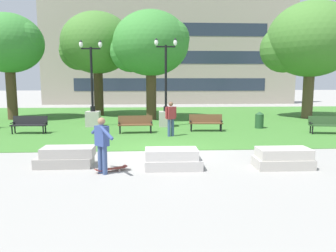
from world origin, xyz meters
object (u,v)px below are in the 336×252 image
park_bench_far_right (206,122)px  park_bench_near_right (327,124)px  skateboard (111,169)px  park_bench_far_left (135,123)px  concrete_block_center (66,157)px  park_bench_near_left (29,123)px  lamp_post_center (93,109)px  lamp_post_right (166,109)px  concrete_block_left (172,159)px  concrete_block_right (283,158)px  person_skateboarder (102,142)px  person_bystander_near_lawn (171,117)px  trash_bin (259,120)px

park_bench_far_right → park_bench_near_right: bearing=-11.3°
skateboard → park_bench_far_left: bearing=86.3°
concrete_block_center → park_bench_near_left: bearing=117.9°
lamp_post_center → skateboard: bearing=-77.4°
park_bench_near_left → lamp_post_right: size_ratio=0.35×
concrete_block_left → park_bench_far_right: 7.72m
park_bench_far_right → lamp_post_center: 6.79m
park_bench_near_right → park_bench_far_right: (-6.11, 1.22, 0.00)m
concrete_block_left → concrete_block_right: (3.56, -0.10, 0.00)m
concrete_block_left → park_bench_far_right: (2.35, 7.35, 0.23)m
lamp_post_center → park_bench_far_left: bearing=-44.4°
park_bench_near_right → person_skateboarder: bearing=-148.1°
park_bench_far_left → lamp_post_right: bearing=53.3°
concrete_block_left → lamp_post_center: (-4.07, 9.50, 0.74)m
concrete_block_center → concrete_block_left: bearing=-8.1°
park_bench_far_left → lamp_post_right: size_ratio=0.35×
park_bench_near_right → lamp_post_right: 8.78m
park_bench_far_left → park_bench_far_right: bearing=6.4°
park_bench_near_left → park_bench_near_right: 15.44m
lamp_post_right → park_bench_near_right: bearing=-20.8°
person_skateboarder → park_bench_far_left: 7.43m
lamp_post_right → park_bench_near_left: bearing=-163.6°
concrete_block_left → lamp_post_right: size_ratio=0.35×
concrete_block_left → person_bystander_near_lawn: (0.34, 5.81, 0.68)m
concrete_block_center → lamp_post_center: lamp_post_center is taller
lamp_post_right → person_bystander_near_lawn: 3.43m
park_bench_near_left → lamp_post_center: bearing=39.6°
person_skateboarder → park_bench_far_left: person_skateboarder is taller
person_bystander_near_lawn → park_bench_near_left: bearing=169.8°
person_skateboarder → park_bench_near_right: (10.59, 6.59, -0.44)m
concrete_block_left → lamp_post_right: bearing=88.3°
person_bystander_near_lawn → park_bench_far_right: bearing=37.4°
park_bench_near_left → lamp_post_right: bearing=16.4°
park_bench_near_right → park_bench_far_right: same height
park_bench_far_right → person_skateboarder: bearing=-119.8°
park_bench_near_right → park_bench_far_left: bearing=175.4°
park_bench_far_left → person_skateboarder: bearing=-95.3°
park_bench_near_right → park_bench_near_left: bearing=176.3°
person_skateboarder → park_bench_far_right: size_ratio=0.94×
trash_bin → park_bench_far_left: bearing=-169.7°
concrete_block_center → lamp_post_center: 9.06m
lamp_post_right → park_bench_far_right: bearing=-42.2°
park_bench_near_right → trash_bin: bearing=144.1°
concrete_block_right → park_bench_near_left: bearing=145.5°
park_bench_far_left → lamp_post_right: lamp_post_right is taller
park_bench_near_right → park_bench_far_left: same height
concrete_block_right → lamp_post_center: (-7.63, 9.60, 0.74)m
lamp_post_right → concrete_block_center: bearing=-113.0°
trash_bin → person_bystander_near_lawn: bearing=-155.6°
lamp_post_center → person_bystander_near_lawn: bearing=-39.9°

